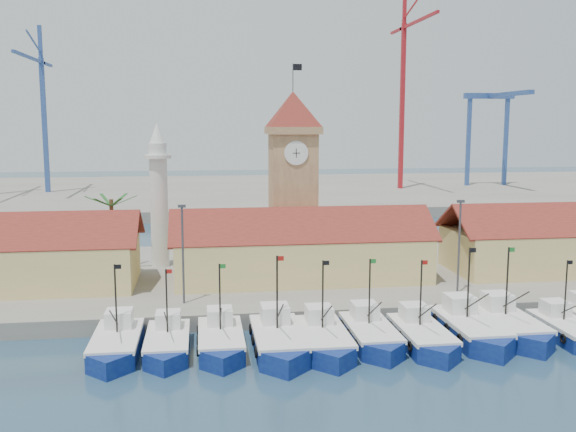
{
  "coord_description": "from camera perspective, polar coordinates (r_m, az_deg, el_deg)",
  "views": [
    {
      "loc": [
        -10.29,
        -45.22,
        17.69
      ],
      "look_at": [
        -1.64,
        18.0,
        8.44
      ],
      "focal_mm": 40.0,
      "sensor_mm": 36.0,
      "label": 1
    }
  ],
  "objects": [
    {
      "name": "boat_9",
      "position": [
        58.38,
        23.7,
        -9.38
      ],
      "size": [
        3.32,
        9.11,
        6.89
      ],
      "color": "navy",
      "rests_on": "ground"
    },
    {
      "name": "ground",
      "position": [
        49.64,
        4.82,
        -12.66
      ],
      "size": [
        400.0,
        400.0,
        0.0
      ],
      "primitive_type": "plane",
      "color": "navy",
      "rests_on": "ground"
    },
    {
      "name": "boat_1",
      "position": [
        51.35,
        -10.68,
        -11.21
      ],
      "size": [
        3.33,
        9.11,
        6.9
      ],
      "color": "navy",
      "rests_on": "ground"
    },
    {
      "name": "palm_tree",
      "position": [
        72.79,
        -15.36,
        -1.1
      ],
      "size": [
        5.6,
        5.03,
        8.39
      ],
      "color": "brown",
      "rests_on": "quay"
    },
    {
      "name": "boat_8",
      "position": [
        57.33,
        19.16,
        -9.34
      ],
      "size": [
        3.8,
        10.4,
        7.87
      ],
      "color": "navy",
      "rests_on": "ground"
    },
    {
      "name": "gantry",
      "position": [
        168.22,
        17.87,
        8.65
      ],
      "size": [
        13.0,
        22.0,
        23.2
      ],
      "color": "#304F94",
      "rests_on": "terminal"
    },
    {
      "name": "boat_6",
      "position": [
        53.01,
        11.94,
        -10.57
      ],
      "size": [
        3.52,
        9.64,
        7.3
      ],
      "color": "navy",
      "rests_on": "ground"
    },
    {
      "name": "terminal",
      "position": [
        156.46,
        -3.98,
        2.1
      ],
      "size": [
        240.0,
        80.0,
        2.0
      ],
      "primitive_type": "cube",
      "color": "gray",
      "rests_on": "ground"
    },
    {
      "name": "clock_tower",
      "position": [
        72.19,
        0.43,
        3.69
      ],
      "size": [
        5.8,
        5.8,
        22.7
      ],
      "color": "tan",
      "rests_on": "quay"
    },
    {
      "name": "quay",
      "position": [
        72.0,
        0.65,
        -5.36
      ],
      "size": [
        140.0,
        32.0,
        1.5
      ],
      "primitive_type": "cube",
      "color": "gray",
      "rests_on": "ground"
    },
    {
      "name": "boat_3",
      "position": [
        50.71,
        -0.83,
        -11.19
      ],
      "size": [
        3.82,
        10.47,
        7.93
      ],
      "color": "navy",
      "rests_on": "ground"
    },
    {
      "name": "boat_0",
      "position": [
        51.88,
        -15.04,
        -11.09
      ],
      "size": [
        3.55,
        9.74,
        7.37
      ],
      "color": "navy",
      "rests_on": "ground"
    },
    {
      "name": "crane_red_right",
      "position": [
        156.89,
        10.3,
        11.68
      ],
      "size": [
        1.0,
        32.01,
        46.01
      ],
      "color": "#AA1A20",
      "rests_on": "terminal"
    },
    {
      "name": "boat_7",
      "position": [
        55.47,
        16.0,
        -9.78
      ],
      "size": [
        3.87,
        10.59,
        8.01
      ],
      "color": "navy",
      "rests_on": "ground"
    },
    {
      "name": "minaret",
      "position": [
        73.8,
        -11.41,
        1.89
      ],
      "size": [
        3.0,
        3.0,
        16.3
      ],
      "color": "silver",
      "rests_on": "quay"
    },
    {
      "name": "boat_4",
      "position": [
        51.24,
        3.27,
        -11.05
      ],
      "size": [
        3.59,
        9.83,
        7.44
      ],
      "color": "navy",
      "rests_on": "ground"
    },
    {
      "name": "boat_2",
      "position": [
        51.21,
        -5.99,
        -11.12
      ],
      "size": [
        3.48,
        9.54,
        7.22
      ],
      "color": "navy",
      "rests_on": "ground"
    },
    {
      "name": "hall_center",
      "position": [
        67.44,
        1.15,
        -3.48
      ],
      "size": [
        27.04,
        10.13,
        7.61
      ],
      "color": "#E6C57E",
      "rests_on": "quay"
    },
    {
      "name": "boat_5",
      "position": [
        52.74,
        7.44,
        -10.55
      ],
      "size": [
        3.52,
        9.66,
        7.31
      ],
      "color": "navy",
      "rests_on": "ground"
    },
    {
      "name": "lamp_posts",
      "position": [
        59.3,
        2.84,
        -2.66
      ],
      "size": [
        80.7,
        0.25,
        9.03
      ],
      "color": "#3F3F44",
      "rests_on": "quay"
    },
    {
      "name": "crane_blue_near",
      "position": [
        155.78,
        -21.05,
        9.53
      ],
      "size": [
        1.0,
        32.31,
        37.3
      ],
      "color": "#304F94",
      "rests_on": "terminal"
    }
  ]
}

